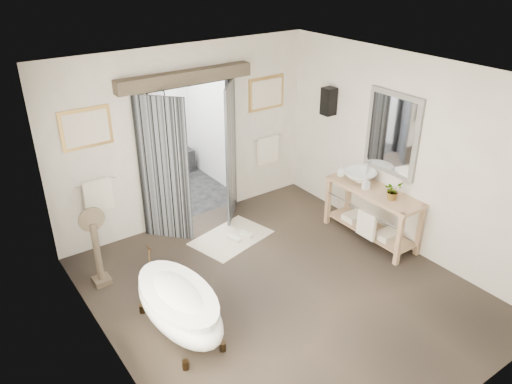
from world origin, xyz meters
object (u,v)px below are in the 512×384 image
Objects in this scene: clawfoot_tub at (179,305)px; rug at (231,238)px; vanity at (372,210)px; basin at (360,177)px.

rug is at bearing 40.76° from clawfoot_tub.
vanity reaches higher than rug.
rug is (-1.78, 1.27, -0.50)m from vanity.
vanity is at bearing 2.51° from clawfoot_tub.
vanity is at bearing -93.69° from basin.
vanity reaches higher than clawfoot_tub.
rug is at bearing 156.90° from basin.
vanity is (3.43, 0.15, 0.11)m from clawfoot_tub.
vanity is 0.56m from basin.
clawfoot_tub is 3.43m from vanity.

